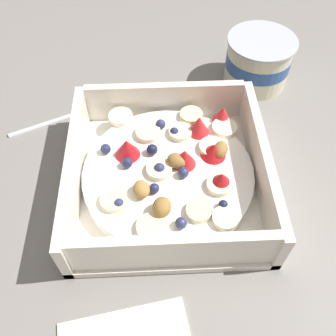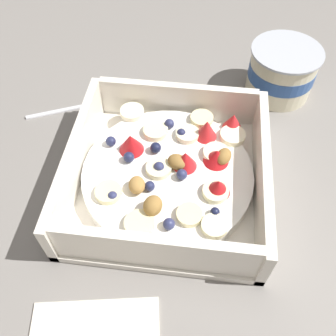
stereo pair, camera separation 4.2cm
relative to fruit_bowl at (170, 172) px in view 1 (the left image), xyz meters
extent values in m
plane|color=gray|center=(0.00, 0.01, -0.02)|extent=(2.40, 2.40, 0.00)
cube|color=white|center=(0.00, 0.00, -0.02)|extent=(0.22, 0.22, 0.01)
cube|color=white|center=(0.00, -0.11, 0.01)|extent=(0.22, 0.01, 0.06)
cube|color=white|center=(0.00, 0.10, 0.01)|extent=(0.22, 0.01, 0.06)
cube|color=white|center=(-0.10, 0.00, 0.01)|extent=(0.01, 0.20, 0.06)
cube|color=white|center=(0.11, 0.00, 0.01)|extent=(0.01, 0.20, 0.06)
cylinder|color=white|center=(0.00, 0.00, 0.00)|extent=(0.20, 0.20, 0.02)
cylinder|color=#F7EFC6|center=(-0.05, 0.02, 0.01)|extent=(0.04, 0.04, 0.01)
cylinder|color=#F4EAB7|center=(0.07, 0.05, 0.01)|extent=(0.04, 0.04, 0.01)
cylinder|color=beige|center=(-0.08, 0.03, 0.01)|extent=(0.04, 0.04, 0.01)
cylinder|color=#F4EAB7|center=(0.01, -0.01, 0.01)|extent=(0.04, 0.04, 0.01)
cylinder|color=beige|center=(0.08, -0.02, 0.01)|extent=(0.04, 0.04, 0.01)
cylinder|color=beige|center=(0.04, -0.06, 0.01)|extent=(0.04, 0.04, 0.01)
cylinder|color=#F7EFC6|center=(-0.06, 0.07, 0.01)|extent=(0.04, 0.04, 0.01)
cylinder|color=#F4EAB7|center=(-0.05, -0.02, 0.01)|extent=(0.04, 0.04, 0.01)
cylinder|color=#F7EFC6|center=(-0.08, -0.06, 0.01)|extent=(0.04, 0.04, 0.01)
cylinder|color=#F4EAB7|center=(0.03, 0.05, 0.01)|extent=(0.04, 0.04, 0.01)
cylinder|color=beige|center=(0.06, 0.03, 0.01)|extent=(0.03, 0.03, 0.01)
cylinder|color=#F7EFC6|center=(-0.03, 0.05, 0.01)|extent=(0.04, 0.04, 0.01)
cone|color=red|center=(-0.05, 0.04, 0.02)|extent=(0.03, 0.03, 0.03)
cone|color=red|center=(0.03, 0.05, 0.02)|extent=(0.03, 0.03, 0.02)
cone|color=red|center=(-0.02, -0.05, 0.02)|extent=(0.04, 0.04, 0.02)
cone|color=red|center=(-0.01, 0.02, 0.02)|extent=(0.04, 0.04, 0.02)
cone|color=red|center=(-0.07, 0.07, 0.02)|extent=(0.03, 0.03, 0.02)
cone|color=red|center=(-0.02, 0.05, 0.02)|extent=(0.04, 0.04, 0.02)
sphere|color=#23284C|center=(-0.05, 0.01, 0.01)|extent=(0.01, 0.01, 0.01)
sphere|color=#23284C|center=(0.02, 0.05, 0.01)|extent=(0.01, 0.01, 0.01)
sphere|color=navy|center=(0.01, -0.01, 0.01)|extent=(0.01, 0.01, 0.01)
sphere|color=#191E3D|center=(0.05, 0.05, 0.01)|extent=(0.01, 0.01, 0.01)
sphere|color=navy|center=(0.01, 0.01, 0.01)|extent=(0.01, 0.01, 0.01)
sphere|color=navy|center=(0.05, -0.06, 0.01)|extent=(0.01, 0.01, 0.01)
sphere|color=#23284C|center=(-0.03, -0.07, 0.01)|extent=(0.01, 0.01, 0.01)
sphere|color=#191E3D|center=(-0.02, -0.02, 0.01)|extent=(0.01, 0.01, 0.01)
sphere|color=#23284C|center=(0.00, -0.05, 0.01)|extent=(0.01, 0.01, 0.01)
sphere|color=navy|center=(0.08, 0.01, 0.01)|extent=(0.01, 0.01, 0.01)
sphere|color=#23284C|center=(0.03, -0.02, 0.01)|extent=(0.01, 0.01, 0.01)
sphere|color=navy|center=(-0.06, -0.01, 0.01)|extent=(0.01, 0.01, 0.01)
ellipsoid|color=#AD7F42|center=(0.03, -0.03, 0.02)|extent=(0.02, 0.02, 0.02)
ellipsoid|color=olive|center=(-0.02, 0.06, 0.02)|extent=(0.03, 0.02, 0.02)
ellipsoid|color=olive|center=(0.06, -0.01, 0.02)|extent=(0.03, 0.02, 0.02)
ellipsoid|color=olive|center=(0.00, 0.01, 0.02)|extent=(0.03, 0.03, 0.02)
ellipsoid|color=silver|center=(-0.14, -0.07, -0.02)|extent=(0.05, 0.06, 0.01)
cylinder|color=silver|center=(-0.11, -0.15, -0.02)|extent=(0.06, 0.12, 0.01)
cylinder|color=beige|center=(-0.18, 0.14, 0.01)|extent=(0.09, 0.09, 0.07)
cylinder|color=#2D5193|center=(-0.18, 0.14, 0.02)|extent=(0.09, 0.09, 0.02)
cylinder|color=#B7BCC6|center=(-0.18, 0.14, 0.05)|extent=(0.10, 0.10, 0.00)
camera|label=1|loc=(0.26, -0.01, 0.35)|focal=39.75mm
camera|label=2|loc=(0.25, 0.03, 0.35)|focal=39.75mm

